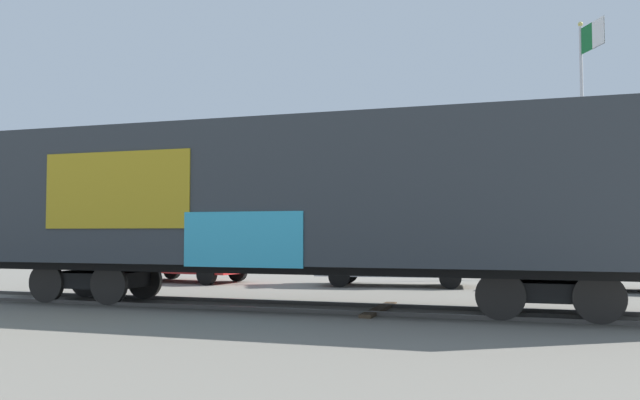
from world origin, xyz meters
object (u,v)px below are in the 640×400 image
Objects in this scene: parked_car_black at (600,261)px; freight_car at (298,198)px; flagpole at (587,109)px; parked_car_silver at (395,258)px; parked_car_red at (187,255)px.

freight_car is at bearing -136.87° from parked_car_black.
flagpole reaches higher than parked_car_black.
flagpole is at bearing 38.67° from parked_car_silver.
flagpole is 9.51m from parked_car_silver.
freight_car reaches higher than parked_car_red.
flagpole reaches higher than parked_car_red.
flagpole is at bearing 86.10° from parked_car_black.
flagpole reaches higher than freight_car.
flagpole is (7.32, 11.51, 3.70)m from freight_car.
parked_car_silver is at bearing 179.93° from parked_car_black.
flagpole is 7.25m from parked_car_black.
freight_car reaches higher than parked_car_silver.
parked_car_black is at bearing -93.90° from flagpole.
freight_car is 1.72× the size of flagpole.
parked_car_silver is 5.87m from parked_car_black.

